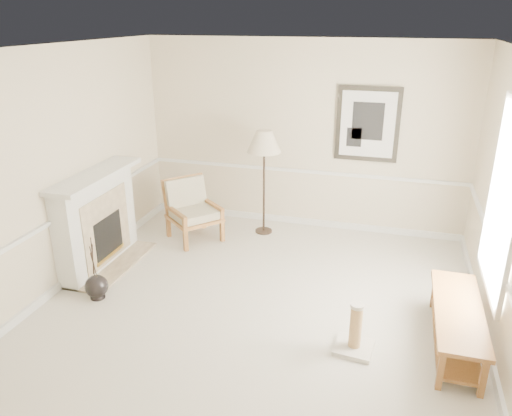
# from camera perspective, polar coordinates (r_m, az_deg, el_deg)

# --- Properties ---
(ground) EXTENTS (5.50, 5.50, 0.00)m
(ground) POSITION_cam_1_polar(r_m,az_deg,el_deg) (5.86, -0.22, -11.94)
(ground) COLOR silver
(ground) RESTS_ON ground
(room) EXTENTS (5.04, 5.54, 2.92)m
(room) POSITION_cam_1_polar(r_m,az_deg,el_deg) (5.11, 1.49, 6.05)
(room) COLOR beige
(room) RESTS_ON ground
(fireplace) EXTENTS (0.64, 1.64, 1.31)m
(fireplace) POSITION_cam_1_polar(r_m,az_deg,el_deg) (6.96, -17.65, -1.40)
(fireplace) COLOR white
(fireplace) RESTS_ON ground
(floor_vase) EXTENTS (0.28, 0.28, 0.81)m
(floor_vase) POSITION_cam_1_polar(r_m,az_deg,el_deg) (6.36, -17.76, -8.59)
(floor_vase) COLOR black
(floor_vase) RESTS_ON ground
(armchair) EXTENTS (1.00, 0.99, 0.91)m
(armchair) POSITION_cam_1_polar(r_m,az_deg,el_deg) (7.59, -7.45, 0.14)
(armchair) COLOR #A06E33
(armchair) RESTS_ON ground
(floor_lamp) EXTENTS (0.57, 0.57, 1.62)m
(floor_lamp) POSITION_cam_1_polar(r_m,az_deg,el_deg) (7.42, 0.94, 7.28)
(floor_lamp) COLOR black
(floor_lamp) RESTS_ON ground
(bench) EXTENTS (0.48, 1.57, 0.45)m
(bench) POSITION_cam_1_polar(r_m,az_deg,el_deg) (5.58, 21.98, -11.88)
(bench) COLOR #A06E33
(bench) RESTS_ON ground
(scratching_post) EXTENTS (0.42, 0.42, 0.54)m
(scratching_post) POSITION_cam_1_polar(r_m,az_deg,el_deg) (5.31, 11.24, -14.10)
(scratching_post) COLOR white
(scratching_post) RESTS_ON ground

